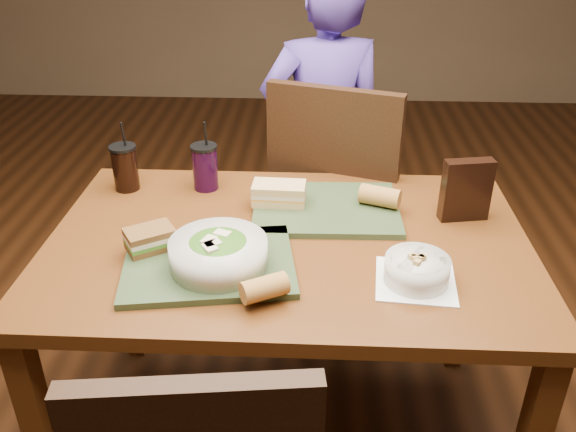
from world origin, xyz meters
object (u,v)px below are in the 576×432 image
(salad_bowl, at_px, (218,252))
(soup_bowl, at_px, (417,269))
(tray_far, at_px, (326,209))
(baguette_near, at_px, (264,288))
(baguette_far, at_px, (380,196))
(cup_cola, at_px, (125,167))
(diner, at_px, (323,141))
(chip_bag, at_px, (466,190))
(chair_far, at_px, (330,202))
(sandwich_near, at_px, (150,239))
(tray_near, at_px, (209,264))
(cup_berry, at_px, (205,167))
(sandwich_far, at_px, (279,193))
(dining_table, at_px, (288,266))

(salad_bowl, height_order, soup_bowl, salad_bowl)
(tray_far, xyz_separation_m, baguette_near, (-0.14, -0.45, 0.04))
(baguette_far, distance_m, cup_cola, 0.78)
(diner, height_order, chip_bag, diner)
(soup_bowl, height_order, chip_bag, chip_bag)
(chair_far, distance_m, sandwich_near, 0.83)
(chip_bag, bearing_deg, chair_far, 121.34)
(tray_near, bearing_deg, diner, 74.19)
(baguette_far, relative_size, chip_bag, 0.64)
(chair_far, distance_m, cup_cola, 0.74)
(baguette_far, xyz_separation_m, chip_bag, (0.23, -0.03, 0.04))
(cup_cola, xyz_separation_m, cup_berry, (0.25, 0.02, 0.00))
(tray_far, distance_m, cup_cola, 0.64)
(sandwich_near, distance_m, baguette_near, 0.37)
(sandwich_far, xyz_separation_m, chip_bag, (0.53, -0.03, 0.04))
(tray_far, bearing_deg, baguette_far, 4.65)
(cup_berry, xyz_separation_m, chip_bag, (0.76, -0.16, 0.02))
(tray_far, height_order, baguette_near, baguette_near)
(dining_table, bearing_deg, tray_near, -142.26)
(diner, height_order, tray_far, diner)
(sandwich_far, bearing_deg, baguette_far, -0.13)
(dining_table, distance_m, chip_bag, 0.54)
(salad_bowl, bearing_deg, cup_cola, 128.61)
(tray_near, relative_size, soup_bowl, 2.05)
(dining_table, bearing_deg, sandwich_near, -164.79)
(dining_table, xyz_separation_m, cup_berry, (-0.27, 0.30, 0.16))
(sandwich_far, xyz_separation_m, cup_cola, (-0.48, 0.11, 0.02))
(soup_bowl, xyz_separation_m, cup_berry, (-0.59, 0.48, 0.04))
(salad_bowl, distance_m, cup_berry, 0.48)
(soup_bowl, distance_m, baguette_far, 0.36)
(soup_bowl, relative_size, baguette_far, 1.77)
(diner, bearing_deg, baguette_far, 92.21)
(sandwich_near, bearing_deg, baguette_far, 23.82)
(salad_bowl, xyz_separation_m, sandwich_far, (0.13, 0.34, -0.01))
(soup_bowl, bearing_deg, baguette_near, -163.48)
(chair_far, bearing_deg, dining_table, -102.58)
(diner, height_order, cup_berry, diner)
(chair_far, distance_m, tray_near, 0.79)
(tray_far, relative_size, cup_cola, 1.89)
(baguette_far, height_order, cup_berry, cup_berry)
(dining_table, xyz_separation_m, diner, (0.10, 0.87, 0.02))
(chip_bag, bearing_deg, cup_cola, 161.92)
(diner, xyz_separation_m, tray_near, (-0.29, -1.02, 0.07))
(chair_far, height_order, diner, diner)
(baguette_near, xyz_separation_m, chip_bag, (0.53, 0.43, 0.05))
(cup_berry, bearing_deg, baguette_far, -13.10)
(dining_table, relative_size, tray_far, 3.10)
(baguette_near, distance_m, cup_berry, 0.63)
(diner, relative_size, tray_far, 3.26)
(tray_far, relative_size, cup_berry, 1.89)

